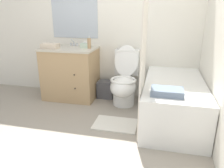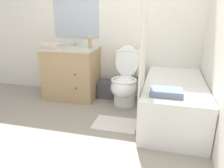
{
  "view_description": "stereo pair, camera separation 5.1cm",
  "coord_description": "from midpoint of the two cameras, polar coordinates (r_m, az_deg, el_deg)",
  "views": [
    {
      "loc": [
        0.65,
        -1.83,
        1.41
      ],
      "look_at": [
        0.05,
        0.75,
        0.5
      ],
      "focal_mm": 35.0,
      "sensor_mm": 36.0,
      "label": 1
    },
    {
      "loc": [
        0.7,
        -1.82,
        1.41
      ],
      "look_at": [
        0.05,
        0.75,
        0.5
      ],
      "focal_mm": 35.0,
      "sensor_mm": 36.0,
      "label": 2
    }
  ],
  "objects": [
    {
      "name": "vanity_cabinet",
      "position": [
        3.65,
        -10.03,
        3.05
      ],
      "size": [
        0.85,
        0.61,
        0.84
      ],
      "color": "tan",
      "rests_on": "ground_plane"
    },
    {
      "name": "sink_faucet",
      "position": [
        3.73,
        -9.23,
        10.39
      ],
      "size": [
        0.14,
        0.12,
        0.12
      ],
      "color": "silver",
      "rests_on": "vanity_cabinet"
    },
    {
      "name": "bath_mat",
      "position": [
        2.86,
        1.34,
        -10.43
      ],
      "size": [
        0.55,
        0.38,
        0.02
      ],
      "color": "silver",
      "rests_on": "ground_plane"
    },
    {
      "name": "tissue_box",
      "position": [
        3.5,
        -6.29,
        10.03
      ],
      "size": [
        0.14,
        0.12,
        0.1
      ],
      "color": "silver",
      "rests_on": "vanity_cabinet"
    },
    {
      "name": "toilet",
      "position": [
        3.35,
        3.87,
        0.51
      ],
      "size": [
        0.39,
        0.69,
        0.89
      ],
      "color": "white",
      "rests_on": "ground_plane"
    },
    {
      "name": "shower_curtain",
      "position": [
        2.41,
        8.75,
        8.72
      ],
      "size": [
        0.02,
        0.53,
        1.97
      ],
      "color": "silver",
      "rests_on": "ground_plane"
    },
    {
      "name": "bath_towel_folded",
      "position": [
        2.4,
        14.61,
        -2.06
      ],
      "size": [
        0.34,
        0.22,
        0.07
      ],
      "color": "slate",
      "rests_on": "bathtub"
    },
    {
      "name": "soap_dispenser",
      "position": [
        3.42,
        -5.31,
        10.65
      ],
      "size": [
        0.06,
        0.06,
        0.19
      ],
      "color": "tan",
      "rests_on": "vanity_cabinet"
    },
    {
      "name": "bathtub",
      "position": [
        2.98,
        16.24,
        -4.34
      ],
      "size": [
        0.74,
        1.47,
        0.54
      ],
      "color": "white",
      "rests_on": "ground_plane"
    },
    {
      "name": "wastebasket",
      "position": [
        3.66,
        -0.97,
        -1.36
      ],
      "size": [
        0.26,
        0.22,
        0.28
      ],
      "color": "#4C4C51",
      "rests_on": "ground_plane"
    },
    {
      "name": "wall_right",
      "position": [
        2.72,
        27.05,
        13.58
      ],
      "size": [
        0.05,
        2.66,
        2.5
      ],
      "color": "white",
      "rests_on": "ground_plane"
    },
    {
      "name": "hand_towel_folded",
      "position": [
        3.55,
        -15.16,
        9.63
      ],
      "size": [
        0.26,
        0.16,
        0.08
      ],
      "color": "beige",
      "rests_on": "vanity_cabinet"
    },
    {
      "name": "wall_back",
      "position": [
        3.58,
        3.41,
        16.35
      ],
      "size": [
        8.0,
        0.06,
        2.5
      ],
      "color": "white",
      "rests_on": "ground_plane"
    },
    {
      "name": "ground_plane",
      "position": [
        2.4,
        -5.15,
        -17.1
      ],
      "size": [
        14.0,
        14.0,
        0.0
      ],
      "primitive_type": "plane",
      "color": "gray"
    }
  ]
}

